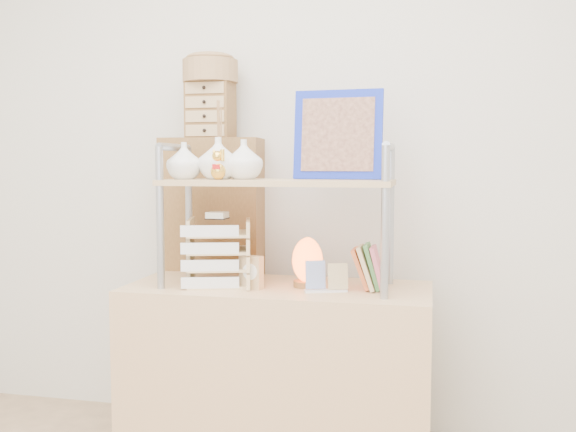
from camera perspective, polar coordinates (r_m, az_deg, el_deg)
name	(u,v)px	position (r m, az deg, el deg)	size (l,w,h in m)	color
desk	(278,378)	(2.66, -0.91, -14.21)	(1.20, 0.50, 0.75)	tan
cabinet	(214,283)	(3.03, -6.62, -5.98)	(0.45, 0.24, 1.35)	brown
hutch	(260,173)	(2.54, -2.47, 3.81)	(0.90, 0.34, 0.78)	#9498A1
letter_tray	(218,256)	(2.57, -6.24, -3.57)	(0.29, 0.29, 0.29)	tan
salt_lamp	(307,262)	(2.53, 1.74, -4.08)	(0.13, 0.12, 0.20)	brown
desk_clock	(251,272)	(2.50, -3.29, -5.01)	(0.10, 0.06, 0.13)	tan
postcard_stand	(326,283)	(2.45, 3.39, -5.94)	(0.17, 0.10, 0.12)	white
drawer_chest	(210,110)	(2.97, -6.91, 9.30)	(0.20, 0.16, 0.25)	brown
woven_basket	(210,71)	(2.99, -6.93, 12.64)	(0.25, 0.25, 0.10)	#89603E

